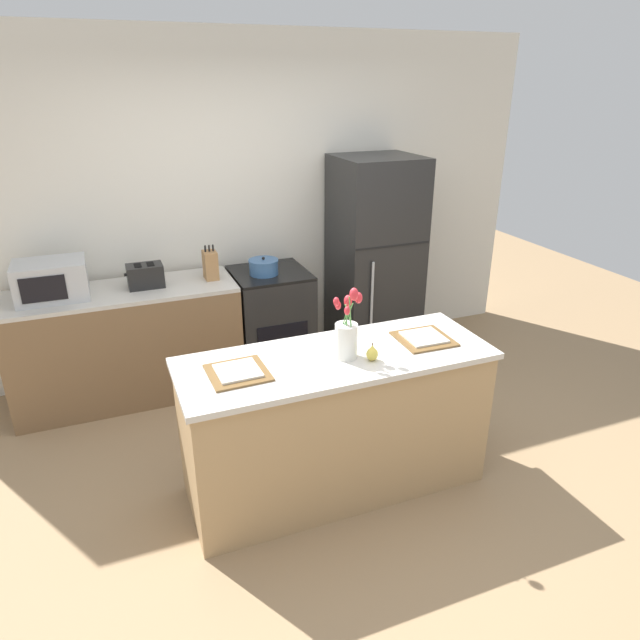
# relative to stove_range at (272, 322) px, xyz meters

# --- Properties ---
(ground_plane) EXTENTS (10.00, 10.00, 0.00)m
(ground_plane) POSITION_rel_stove_range_xyz_m (-0.10, -1.60, -0.44)
(ground_plane) COLOR #997A56
(back_wall) EXTENTS (5.20, 0.08, 2.70)m
(back_wall) POSITION_rel_stove_range_xyz_m (-0.10, 0.40, 0.91)
(back_wall) COLOR silver
(back_wall) RESTS_ON ground_plane
(kitchen_island) EXTENTS (1.80, 0.66, 0.89)m
(kitchen_island) POSITION_rel_stove_range_xyz_m (-0.10, -1.60, 0.00)
(kitchen_island) COLOR tan
(kitchen_island) RESTS_ON ground_plane
(back_counter) EXTENTS (1.68, 0.60, 0.89)m
(back_counter) POSITION_rel_stove_range_xyz_m (-1.16, 0.00, 0.00)
(back_counter) COLOR brown
(back_counter) RESTS_ON ground_plane
(stove_range) EXTENTS (0.60, 0.61, 0.89)m
(stove_range) POSITION_rel_stove_range_xyz_m (0.00, 0.00, 0.00)
(stove_range) COLOR black
(stove_range) RESTS_ON ground_plane
(refrigerator) EXTENTS (0.68, 0.67, 1.75)m
(refrigerator) POSITION_rel_stove_range_xyz_m (0.95, 0.00, 0.43)
(refrigerator) COLOR black
(refrigerator) RESTS_ON ground_plane
(flower_vase) EXTENTS (0.17, 0.14, 0.43)m
(flower_vase) POSITION_rel_stove_range_xyz_m (-0.05, -1.63, 0.59)
(flower_vase) COLOR silver
(flower_vase) RESTS_ON kitchen_island
(pear_figurine) EXTENTS (0.07, 0.07, 0.11)m
(pear_figurine) POSITION_rel_stove_range_xyz_m (0.06, -1.72, 0.49)
(pear_figurine) COLOR #E5CC4C
(pear_figurine) RESTS_ON kitchen_island
(plate_setting_left) EXTENTS (0.32, 0.32, 0.02)m
(plate_setting_left) POSITION_rel_stove_range_xyz_m (-0.67, -1.60, 0.46)
(plate_setting_left) COLOR brown
(plate_setting_left) RESTS_ON kitchen_island
(plate_setting_right) EXTENTS (0.32, 0.32, 0.02)m
(plate_setting_right) POSITION_rel_stove_range_xyz_m (0.47, -1.60, 0.46)
(plate_setting_right) COLOR brown
(plate_setting_right) RESTS_ON kitchen_island
(toaster) EXTENTS (0.28, 0.18, 0.17)m
(toaster) POSITION_rel_stove_range_xyz_m (-0.97, 0.00, 0.53)
(toaster) COLOR black
(toaster) RESTS_ON back_counter
(cooking_pot) EXTENTS (0.24, 0.24, 0.14)m
(cooking_pot) POSITION_rel_stove_range_xyz_m (-0.06, -0.04, 0.50)
(cooking_pot) COLOR #386093
(cooking_pot) RESTS_ON stove_range
(microwave) EXTENTS (0.48, 0.37, 0.27)m
(microwave) POSITION_rel_stove_range_xyz_m (-1.60, -0.00, 0.58)
(microwave) COLOR #B7BABC
(microwave) RESTS_ON back_counter
(knife_block) EXTENTS (0.10, 0.14, 0.27)m
(knife_block) POSITION_rel_stove_range_xyz_m (-0.47, 0.01, 0.55)
(knife_block) COLOR #A37547
(knife_block) RESTS_ON back_counter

